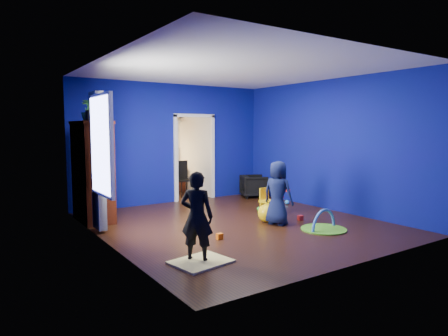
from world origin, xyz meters
TOP-DOWN VIEW (x-y plane):
  - floor at (0.00, 0.00)m, footprint 5.00×5.50m
  - ceiling at (0.00, 0.00)m, footprint 5.00×5.50m
  - wall_back at (0.00, 2.75)m, footprint 5.00×0.02m
  - wall_front at (0.00, -2.75)m, footprint 5.00×0.02m
  - wall_left at (-2.50, 0.00)m, footprint 0.02×5.50m
  - wall_right at (2.50, 0.00)m, footprint 0.02×5.50m
  - alcove at (0.60, 3.62)m, footprint 1.00×1.75m
  - armchair at (2.10, 2.20)m, footprint 0.84×0.83m
  - child_black at (-1.73, -1.44)m, footprint 0.53×0.53m
  - child_navy at (0.59, -0.46)m, footprint 0.57×0.69m
  - toddler_red at (1.20, 0.17)m, footprint 0.57×0.58m
  - vase at (-2.22, 1.50)m, footprint 0.24×0.24m
  - potted_plant at (-2.22, 2.02)m, footprint 0.24×0.24m
  - tv_armoire at (-2.22, 1.80)m, footprint 0.58×1.14m
  - crt_tv at (-2.18, 1.80)m, footprint 0.46×0.70m
  - yellow_blanket at (-1.73, -1.54)m, footprint 0.84×0.71m
  - hopper_ball at (0.54, -0.21)m, footprint 0.36×0.36m
  - kid_chair at (1.05, 0.37)m, footprint 0.32×0.32m
  - play_mat at (1.02, -1.23)m, footprint 0.81×0.81m
  - toy_arch at (1.02, -1.23)m, footprint 0.73×0.18m
  - window_left at (-2.48, 0.35)m, footprint 0.03×0.95m
  - curtain at (-2.37, 0.90)m, footprint 0.14×0.42m
  - doorway at (0.60, 2.75)m, footprint 1.16×0.10m
  - study_desk at (0.60, 4.26)m, footprint 0.88×0.44m
  - desk_monitor at (0.60, 4.38)m, footprint 0.40×0.05m
  - desk_lamp at (0.32, 4.32)m, footprint 0.14×0.14m
  - folding_chair at (0.60, 3.30)m, footprint 0.40×0.40m
  - book_shelf at (0.60, 4.37)m, footprint 0.88×0.24m
  - toy_0 at (1.20, -0.46)m, footprint 0.10×0.08m
  - toy_1 at (2.13, 0.94)m, footprint 0.11×0.11m
  - toy_2 at (-0.89, -0.71)m, footprint 0.10×0.08m
  - toy_3 at (1.06, 0.67)m, footprint 0.11×0.11m
  - toy_4 at (1.63, 0.55)m, footprint 0.10×0.08m

SIDE VIEW (x-z plane):
  - floor at x=0.00m, z-range -0.01..0.01m
  - play_mat at x=1.02m, z-range 0.00..0.02m
  - yellow_blanket at x=-1.73m, z-range 0.00..0.03m
  - toy_arch at x=1.02m, z-range -0.35..0.39m
  - toy_0 at x=1.20m, z-range 0.00..0.10m
  - toy_2 at x=-0.89m, z-range 0.00..0.10m
  - toy_4 at x=1.63m, z-range 0.00..0.10m
  - toy_1 at x=2.13m, z-range 0.00..0.11m
  - toy_3 at x=1.06m, z-range 0.00..0.11m
  - hopper_ball at x=0.54m, z-range 0.00..0.36m
  - kid_chair at x=1.05m, z-range 0.00..0.50m
  - armchair at x=2.10m, z-range 0.00..0.59m
  - study_desk at x=0.60m, z-range 0.00..0.75m
  - folding_chair at x=0.60m, z-range 0.00..0.92m
  - toddler_red at x=1.20m, z-range 0.00..0.94m
  - child_navy at x=0.59m, z-range 0.00..1.21m
  - child_black at x=-1.73m, z-range 0.00..1.25m
  - desk_lamp at x=0.32m, z-range 0.86..1.00m
  - desk_monitor at x=0.60m, z-range 0.79..1.11m
  - tv_armoire at x=-2.22m, z-range 0.00..1.96m
  - crt_tv at x=-2.18m, z-range 0.75..1.29m
  - doorway at x=0.60m, z-range 0.00..2.10m
  - alcove at x=0.60m, z-range 0.00..2.50m
  - curtain at x=-2.37m, z-range 0.05..2.45m
  - wall_back at x=0.00m, z-range 0.00..2.90m
  - wall_front at x=0.00m, z-range 0.00..2.90m
  - wall_left at x=-2.50m, z-range 0.00..2.90m
  - wall_right at x=2.50m, z-range 0.00..2.90m
  - window_left at x=-2.48m, z-range 0.77..2.33m
  - book_shelf at x=0.60m, z-range 2.00..2.04m
  - vase at x=-2.22m, z-range 1.96..2.19m
  - potted_plant at x=-2.22m, z-range 1.96..2.39m
  - ceiling at x=0.00m, z-range 2.90..2.90m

